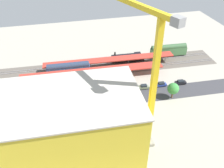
# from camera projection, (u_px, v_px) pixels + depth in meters

# --- Properties ---
(ground_plane) EXTENTS (162.28, 162.28, 0.00)m
(ground_plane) POSITION_uv_depth(u_px,v_px,m) (118.00, 93.00, 94.94)
(ground_plane) COLOR #9E998C
(ground_plane) RESTS_ON ground
(rail_bed) EXTENTS (101.92, 18.29, 0.01)m
(rail_bed) POSITION_uv_depth(u_px,v_px,m) (107.00, 67.00, 111.37)
(rail_bed) COLOR #5B544C
(rail_bed) RESTS_ON ground
(street_asphalt) EXTENTS (101.71, 13.22, 0.01)m
(street_asphalt) POSITION_uv_depth(u_px,v_px,m) (120.00, 98.00, 92.53)
(street_asphalt) COLOR #38383D
(street_asphalt) RESTS_ON ground
(track_rails) EXTENTS (101.34, 11.86, 0.12)m
(track_rails) POSITION_uv_depth(u_px,v_px,m) (107.00, 66.00, 111.27)
(track_rails) COLOR #9E9EA8
(track_rails) RESTS_ON ground
(platform_canopy_near) EXTENTS (59.30, 7.58, 4.08)m
(platform_canopy_near) POSITION_uv_depth(u_px,v_px,m) (93.00, 71.00, 101.12)
(platform_canopy_near) COLOR #B73328
(platform_canopy_near) RESTS_ON ground
(platform_canopy_far) EXTENTS (58.66, 6.95, 4.06)m
(platform_canopy_far) POSITION_uv_depth(u_px,v_px,m) (110.00, 59.00, 109.08)
(platform_canopy_far) COLOR #B73328
(platform_canopy_far) RESTS_ON ground
(locomotive) EXTENTS (15.44, 3.41, 5.13)m
(locomotive) POSITION_uv_depth(u_px,v_px,m) (128.00, 57.00, 114.77)
(locomotive) COLOR black
(locomotive) RESTS_ON ground
(passenger_coach) EXTENTS (17.83, 3.57, 6.11)m
(passenger_coach) POSITION_uv_depth(u_px,v_px,m) (169.00, 50.00, 117.82)
(passenger_coach) COLOR black
(passenger_coach) RESTS_ON ground
(freight_coach_far) EXTENTS (18.41, 3.72, 5.97)m
(freight_coach_far) POSITION_uv_depth(u_px,v_px,m) (68.00, 69.00, 103.85)
(freight_coach_far) COLOR black
(freight_coach_far) RESTS_ON ground
(parked_car_0) EXTENTS (4.56, 2.16, 1.71)m
(parked_car_0) POSITION_uv_depth(u_px,v_px,m) (180.00, 82.00, 99.66)
(parked_car_0) COLOR black
(parked_car_0) RESTS_ON ground
(parked_car_1) EXTENTS (4.30, 1.95, 1.75)m
(parked_car_1) POSITION_uv_depth(u_px,v_px,m) (161.00, 84.00, 98.47)
(parked_car_1) COLOR black
(parked_car_1) RESTS_ON ground
(parked_car_2) EXTENTS (4.22, 2.09, 1.69)m
(parked_car_2) POSITION_uv_depth(u_px,v_px,m) (144.00, 87.00, 97.13)
(parked_car_2) COLOR black
(parked_car_2) RESTS_ON ground
(parked_car_3) EXTENTS (4.66, 1.95, 1.58)m
(parked_car_3) POSITION_uv_depth(u_px,v_px,m) (122.00, 90.00, 95.50)
(parked_car_3) COLOR black
(parked_car_3) RESTS_ON ground
(parked_car_4) EXTENTS (4.23, 2.05, 1.80)m
(parked_car_4) POSITION_uv_depth(u_px,v_px,m) (102.00, 93.00, 93.72)
(parked_car_4) COLOR black
(parked_car_4) RESTS_ON ground
(construction_building) EXTENTS (36.45, 23.85, 21.00)m
(construction_building) POSITION_uv_depth(u_px,v_px,m) (71.00, 130.00, 64.37)
(construction_building) COLOR yellow
(construction_building) RESTS_ON ground
(construction_roof_slab) EXTENTS (37.08, 24.48, 0.40)m
(construction_roof_slab) POSITION_uv_depth(u_px,v_px,m) (66.00, 98.00, 58.25)
(construction_roof_slab) COLOR #B7B2A8
(construction_roof_slab) RESTS_ON construction_building
(tower_crane) EXTENTS (9.74, 22.20, 40.70)m
(tower_crane) POSITION_uv_depth(u_px,v_px,m) (151.00, 77.00, 61.89)
(tower_crane) COLOR gray
(tower_crane) RESTS_ON ground
(box_truck_0) EXTENTS (10.03, 2.73, 3.25)m
(box_truck_0) POSITION_uv_depth(u_px,v_px,m) (71.00, 116.00, 82.03)
(box_truck_0) COLOR black
(box_truck_0) RESTS_ON ground
(box_truck_1) EXTENTS (9.78, 3.39, 3.48)m
(box_truck_1) POSITION_uv_depth(u_px,v_px,m) (105.00, 107.00, 85.60)
(box_truck_1) COLOR black
(box_truck_1) RESTS_ON ground
(box_truck_2) EXTENTS (8.35, 2.96, 3.32)m
(box_truck_2) POSITION_uv_depth(u_px,v_px,m) (60.00, 115.00, 82.24)
(box_truck_2) COLOR black
(box_truck_2) RESTS_ON ground
(street_tree_0) EXTENTS (4.35, 4.35, 6.82)m
(street_tree_0) POSITION_uv_depth(u_px,v_px,m) (42.00, 109.00, 80.28)
(street_tree_0) COLOR brown
(street_tree_0) RESTS_ON ground
(street_tree_1) EXTENTS (6.10, 6.10, 8.99)m
(street_tree_1) POSITION_uv_depth(u_px,v_px,m) (45.00, 104.00, 80.27)
(street_tree_1) COLOR brown
(street_tree_1) RESTS_ON ground
(street_tree_2) EXTENTS (4.32, 4.32, 6.30)m
(street_tree_2) POSITION_uv_depth(u_px,v_px,m) (173.00, 89.00, 90.44)
(street_tree_2) COLOR brown
(street_tree_2) RESTS_ON ground
(street_tree_3) EXTENTS (5.40, 5.40, 7.46)m
(street_tree_3) POSITION_uv_depth(u_px,v_px,m) (23.00, 112.00, 78.99)
(street_tree_3) COLOR brown
(street_tree_3) RESTS_ON ground
(traffic_light) EXTENTS (0.50, 0.36, 7.15)m
(traffic_light) POSITION_uv_depth(u_px,v_px,m) (128.00, 79.00, 94.63)
(traffic_light) COLOR #333333
(traffic_light) RESTS_ON ground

